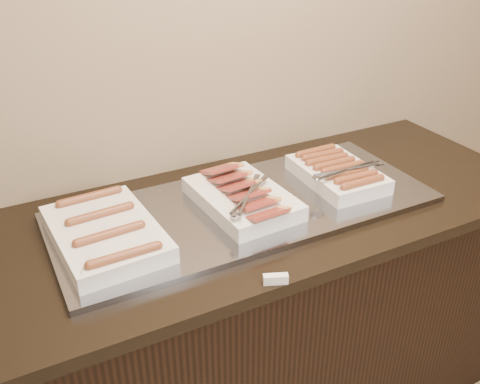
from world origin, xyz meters
The scene contains 6 objects.
counter centered at (0.00, 2.13, 0.45)m, with size 2.06×0.76×0.90m.
warming_tray centered at (0.02, 2.13, 0.91)m, with size 1.20×0.50×0.02m, color gray.
dish_left centered at (-0.42, 2.13, 0.95)m, with size 0.29×0.42×0.07m.
dish_center centered at (0.01, 2.13, 0.95)m, with size 0.26×0.39×0.09m.
dish_right centered at (0.37, 2.13, 0.95)m, with size 0.26×0.33×0.08m.
label_holder centered at (-0.08, 1.77, 0.91)m, with size 0.06×0.02×0.03m, color white.
Camera 1 is at (-0.67, 0.85, 1.77)m, focal length 40.00 mm.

